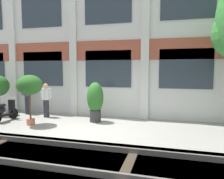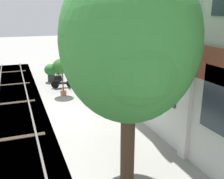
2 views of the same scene
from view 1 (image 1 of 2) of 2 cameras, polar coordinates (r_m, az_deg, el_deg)
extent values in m
plane|color=gray|center=(8.18, -6.02, -10.58)|extent=(80.00, 80.00, 0.00)
cube|color=silver|center=(10.66, -0.69, 16.58)|extent=(17.20, 0.50, 8.62)
cube|color=#9E4C38|center=(10.23, -1.10, 10.20)|extent=(17.20, 0.06, 0.90)
cube|color=silver|center=(12.79, -24.70, 14.22)|extent=(0.36, 0.16, 8.62)
cube|color=silver|center=(10.97, -10.19, 16.18)|extent=(0.36, 0.16, 8.62)
cube|color=silver|center=(10.02, 8.74, 17.22)|extent=(0.36, 0.16, 8.62)
cube|color=#28333D|center=(11.64, -17.66, 5.18)|extent=(2.20, 0.04, 1.70)
cube|color=#28333D|center=(10.19, -1.11, 5.43)|extent=(2.20, 0.04, 1.70)
cube|color=#28333D|center=(9.79, 18.68, 5.14)|extent=(2.20, 0.04, 1.70)
cube|color=#28333D|center=(11.99, -18.08, 19.18)|extent=(2.20, 0.04, 1.70)
cube|color=#28333D|center=(10.59, -1.14, 21.33)|extent=(2.20, 0.04, 1.70)
cube|color=#5B5449|center=(6.13, -14.83, -17.77)|extent=(25.20, 2.80, 0.28)
cube|color=#605B56|center=(5.48, -18.85, -18.30)|extent=(25.20, 0.07, 0.15)
cube|color=#605B56|center=(6.64, -11.67, -13.85)|extent=(25.20, 0.07, 0.15)
cube|color=#382D23|center=(5.42, 4.29, -18.98)|extent=(0.24, 2.10, 0.03)
cylinder|color=#333333|center=(12.02, -27.21, -5.34)|extent=(0.31, 0.31, 0.25)
cylinder|color=#B76647|center=(9.48, -20.46, -7.87)|extent=(0.33, 0.33, 0.25)
cylinder|color=brown|center=(9.34, -20.61, -3.53)|extent=(0.07, 0.07, 1.20)
ellipsoid|color=#286023|center=(9.26, -20.77, 1.12)|extent=(1.01, 1.01, 0.80)
cylinder|color=#333333|center=(9.38, -4.37, -6.91)|extent=(0.47, 0.47, 0.50)
ellipsoid|color=#286023|center=(9.24, -4.41, -2.08)|extent=(0.70, 0.70, 1.29)
sphere|color=yellow|center=(9.19, -4.43, 0.50)|extent=(0.39, 0.39, 0.39)
cylinder|color=black|center=(10.83, -24.36, -5.76)|extent=(0.14, 0.49, 0.48)
cube|color=black|center=(10.51, -26.16, -5.94)|extent=(0.30, 0.70, 0.08)
ellipsoid|color=black|center=(10.29, -27.27, -4.86)|extent=(0.31, 0.58, 0.36)
cube|color=black|center=(10.71, -24.74, -4.04)|extent=(0.29, 0.15, 0.60)
cylinder|color=#B7B7BF|center=(10.67, -24.74, -2.01)|extent=(0.50, 0.08, 0.03)
cylinder|color=#282833|center=(10.67, -16.79, -4.73)|extent=(0.26, 0.26, 0.82)
cylinder|color=silver|center=(10.57, -16.90, -1.12)|extent=(0.34, 0.34, 0.53)
sphere|color=tan|center=(10.54, -16.95, 0.91)|extent=(0.22, 0.22, 0.22)
cylinder|color=silver|center=(10.69, -17.90, -0.94)|extent=(0.09, 0.09, 0.48)
cylinder|color=silver|center=(10.45, -15.88, -1.02)|extent=(0.09, 0.09, 0.48)
cylinder|color=#282833|center=(11.68, -21.15, -3.79)|extent=(0.26, 0.26, 0.90)
cylinder|color=#4C4C4C|center=(11.59, -21.27, -0.33)|extent=(0.34, 0.34, 0.51)
sphere|color=#DA9389|center=(11.56, -21.33, 1.47)|extent=(0.22, 0.22, 0.22)
cylinder|color=#4C4C4C|center=(11.61, -22.36, -0.24)|extent=(0.09, 0.09, 0.46)
cylinder|color=#4C4C4C|center=(11.58, -20.19, -0.18)|extent=(0.09, 0.09, 0.46)
camera|label=2|loc=(9.97, 75.18, 13.85)|focal=42.00mm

